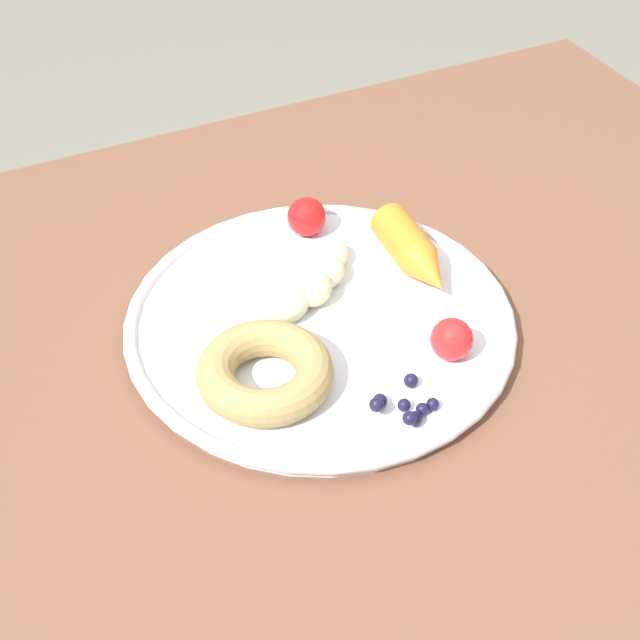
# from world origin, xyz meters

# --- Properties ---
(dining_table) EXTENTS (0.96, 0.77, 0.75)m
(dining_table) POSITION_xyz_m (0.00, 0.00, 0.64)
(dining_table) COLOR brown
(dining_table) RESTS_ON ground_plane
(plate) EXTENTS (0.34, 0.34, 0.02)m
(plate) POSITION_xyz_m (0.06, -0.01, 0.76)
(plate) COLOR silver
(plate) RESTS_ON dining_table
(banana) EXTENTS (0.14, 0.09, 0.03)m
(banana) POSITION_xyz_m (0.06, -0.04, 0.77)
(banana) COLOR beige
(banana) RESTS_ON plate
(carrot_orange) EXTENTS (0.04, 0.11, 0.04)m
(carrot_orange) POSITION_xyz_m (-0.05, -0.04, 0.78)
(carrot_orange) COLOR orange
(carrot_orange) RESTS_ON plate
(donut) EXTENTS (0.14, 0.14, 0.03)m
(donut) POSITION_xyz_m (0.13, 0.04, 0.77)
(donut) COLOR tan
(donut) RESTS_ON plate
(blueberry_pile) EXTENTS (0.06, 0.05, 0.02)m
(blueberry_pile) POSITION_xyz_m (0.05, 0.11, 0.77)
(blueberry_pile) COLOR #191638
(blueberry_pile) RESTS_ON plate
(tomato_near) EXTENTS (0.04, 0.04, 0.04)m
(tomato_near) POSITION_xyz_m (-0.02, 0.07, 0.78)
(tomato_near) COLOR red
(tomato_near) RESTS_ON plate
(tomato_mid) EXTENTS (0.04, 0.04, 0.04)m
(tomato_mid) POSITION_xyz_m (0.02, -0.13, 0.78)
(tomato_mid) COLOR red
(tomato_mid) RESTS_ON plate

